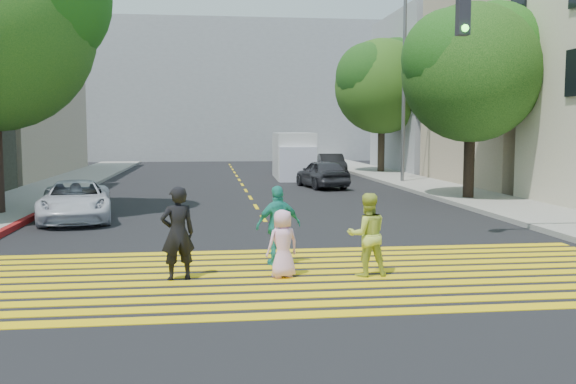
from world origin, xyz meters
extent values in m
plane|color=black|center=(0.00, 0.00, 0.00)|extent=(120.00, 120.00, 0.00)
cube|color=gray|center=(-8.50, 22.00, 0.07)|extent=(3.00, 40.00, 0.15)
cube|color=gray|center=(8.50, 15.00, 0.07)|extent=(3.00, 60.00, 0.15)
cube|color=yellow|center=(0.00, -1.20, 0.01)|extent=(13.40, 0.35, 0.01)
cube|color=yellow|center=(0.00, -0.65, 0.01)|extent=(13.40, 0.35, 0.01)
cube|color=yellow|center=(0.00, -0.10, 0.01)|extent=(13.40, 0.35, 0.01)
cube|color=yellow|center=(0.00, 0.45, 0.01)|extent=(13.40, 0.35, 0.01)
cube|color=yellow|center=(0.00, 1.00, 0.01)|extent=(13.40, 0.35, 0.01)
cube|color=yellow|center=(0.00, 1.55, 0.01)|extent=(13.40, 0.35, 0.01)
cube|color=yellow|center=(0.00, 2.10, 0.01)|extent=(13.40, 0.35, 0.01)
cube|color=yellow|center=(0.00, 2.65, 0.01)|extent=(13.40, 0.35, 0.01)
cube|color=yellow|center=(0.00, 3.20, 0.01)|extent=(13.40, 0.35, 0.01)
cube|color=yellow|center=(0.00, 3.75, 0.01)|extent=(13.40, 0.35, 0.01)
cube|color=yellow|center=(0.00, 6.00, 0.01)|extent=(0.12, 1.40, 0.01)
cube|color=yellow|center=(0.00, 9.00, 0.01)|extent=(0.12, 1.40, 0.01)
cube|color=yellow|center=(0.00, 12.00, 0.01)|extent=(0.12, 1.40, 0.01)
cube|color=yellow|center=(0.00, 15.00, 0.01)|extent=(0.12, 1.40, 0.01)
cube|color=yellow|center=(0.00, 18.00, 0.01)|extent=(0.12, 1.40, 0.01)
cube|color=yellow|center=(0.00, 21.00, 0.01)|extent=(0.12, 1.40, 0.01)
cube|color=yellow|center=(0.00, 24.00, 0.01)|extent=(0.12, 1.40, 0.01)
cube|color=yellow|center=(0.00, 27.00, 0.01)|extent=(0.12, 1.40, 0.01)
cube|color=yellow|center=(0.00, 30.00, 0.01)|extent=(0.12, 1.40, 0.01)
cube|color=yellow|center=(0.00, 33.00, 0.01)|extent=(0.12, 1.40, 0.01)
cube|color=yellow|center=(0.00, 36.00, 0.01)|extent=(0.12, 1.40, 0.01)
cube|color=yellow|center=(0.00, 39.00, 0.01)|extent=(0.12, 1.40, 0.01)
cube|color=tan|center=(15.00, 19.00, 5.00)|extent=(10.00, 10.00, 10.00)
cube|color=gray|center=(15.00, 30.00, 5.00)|extent=(10.00, 10.00, 10.00)
cube|color=gray|center=(0.00, 48.00, 6.00)|extent=(30.00, 8.00, 12.00)
cylinder|color=black|center=(8.09, 12.79, 1.37)|extent=(0.42, 0.42, 2.73)
sphere|color=black|center=(8.09, 12.79, 4.79)|extent=(5.30, 5.30, 5.14)
sphere|color=#093D0F|center=(9.11, 13.10, 5.56)|extent=(3.97, 3.97, 3.85)
sphere|color=#124508|center=(7.20, 12.58, 5.30)|extent=(3.71, 3.71, 3.60)
cylinder|color=#3A2F20|center=(8.82, 27.76, 1.50)|extent=(0.52, 0.52, 2.99)
sphere|color=#2F651A|center=(8.82, 27.76, 5.27)|extent=(7.02, 7.02, 5.70)
sphere|color=#12450B|center=(9.84, 28.34, 6.13)|extent=(5.27, 5.27, 4.28)
sphere|color=black|center=(7.90, 27.31, 5.84)|extent=(4.92, 4.92, 3.99)
imported|color=black|center=(-2.21, 1.30, 0.85)|extent=(0.71, 0.56, 1.70)
imported|color=#C0CF46|center=(1.24, 1.15, 0.77)|extent=(0.78, 0.62, 1.55)
imported|color=#F2B2D7|center=(-0.32, 1.21, 0.63)|extent=(0.72, 0.60, 1.26)
imported|color=teal|center=(-0.28, 2.32, 0.80)|extent=(1.00, 0.61, 1.60)
imported|color=silver|center=(-5.57, 9.24, 0.60)|extent=(2.63, 4.56, 1.20)
imported|color=#27272D|center=(3.58, 18.89, 0.66)|extent=(2.21, 4.10, 1.32)
imported|color=#A9AFB6|center=(3.34, 29.19, 0.63)|extent=(2.22, 4.49, 1.26)
imported|color=black|center=(5.49, 26.47, 0.64)|extent=(1.55, 3.94, 1.28)
cube|color=silver|center=(3.04, 24.87, 1.25)|extent=(2.20, 5.09, 2.51)
cube|color=silver|center=(2.96, 22.66, 0.90)|extent=(1.95, 1.28, 1.81)
cylinder|color=#292525|center=(2.17, 23.09, 0.35)|extent=(0.28, 0.71, 0.70)
cylinder|color=black|center=(3.77, 23.03, 0.35)|extent=(0.28, 0.71, 0.70)
cylinder|color=#262323|center=(2.31, 26.70, 0.35)|extent=(0.28, 0.71, 0.70)
cylinder|color=black|center=(3.91, 26.64, 0.35)|extent=(0.28, 0.71, 0.70)
cube|color=#23222A|center=(4.14, 4.01, 5.27)|extent=(0.27, 0.27, 0.87)
sphere|color=green|center=(4.14, 3.87, 4.98)|extent=(0.17, 0.17, 0.17)
cylinder|color=slate|center=(7.90, 20.45, 4.79)|extent=(0.20, 0.20, 9.59)
camera|label=1|loc=(-1.66, -10.25, 2.71)|focal=40.00mm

